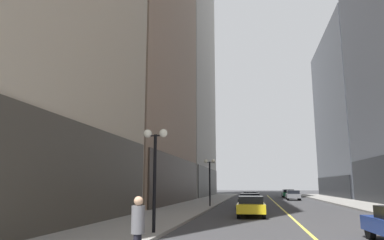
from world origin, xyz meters
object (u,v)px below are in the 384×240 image
at_px(car_white, 251,197).
at_px(car_yellow, 251,205).
at_px(street_lamp_left_near, 155,157).
at_px(pedestrian_in_grey_suit, 138,226).
at_px(car_black, 250,200).
at_px(car_green, 288,193).
at_px(street_lamp_left_far, 210,172).
at_px(car_grey, 293,195).

bearing_deg(car_white, car_yellow, -89.24).
height_order(car_yellow, street_lamp_left_near, street_lamp_left_near).
height_order(pedestrian_in_grey_suit, street_lamp_left_near, street_lamp_left_near).
distance_m(car_black, street_lamp_left_near, 18.65).
bearing_deg(car_black, car_green, 78.41).
bearing_deg(street_lamp_left_far, car_green, 71.19).
height_order(car_black, pedestrian_in_grey_suit, pedestrian_in_grey_suit).
bearing_deg(car_yellow, car_grey, 78.53).
height_order(car_green, street_lamp_left_near, street_lamp_left_near).
distance_m(car_yellow, pedestrian_in_grey_suit, 15.81).
distance_m(car_grey, car_green, 9.84).
distance_m(car_white, car_green, 19.63).
bearing_deg(car_grey, car_black, -106.98).
bearing_deg(car_green, car_white, -107.13).
bearing_deg(car_grey, car_yellow, -101.47).
xyz_separation_m(car_yellow, car_black, (-0.19, 8.23, 0.00)).
height_order(car_white, car_grey, same).
height_order(car_black, street_lamp_left_near, street_lamp_left_near).
xyz_separation_m(car_green, street_lamp_left_near, (-9.39, -46.10, 2.54)).
distance_m(car_green, street_lamp_left_near, 47.11).
relative_size(car_white, street_lamp_left_far, 0.99).
bearing_deg(street_lamp_left_far, car_black, -6.54).
bearing_deg(street_lamp_left_near, car_yellow, 68.75).
distance_m(car_green, pedestrian_in_grey_suit, 52.45).
bearing_deg(car_black, pedestrian_in_grey_suit, -95.81).
bearing_deg(car_grey, street_lamp_left_near, -104.23).
height_order(street_lamp_left_near, street_lamp_left_far, same).
bearing_deg(car_green, car_grey, -91.17).
height_order(car_green, street_lamp_left_far, street_lamp_left_far).
relative_size(car_yellow, street_lamp_left_near, 0.99).
xyz_separation_m(car_black, pedestrian_in_grey_suit, (-2.42, -23.82, 0.33)).
xyz_separation_m(car_grey, street_lamp_left_near, (-9.19, -36.26, 2.54)).
distance_m(car_white, car_grey, 10.53).
relative_size(car_yellow, car_grey, 1.06).
relative_size(street_lamp_left_near, street_lamp_left_far, 1.00).
distance_m(car_yellow, car_grey, 26.92).
relative_size(car_black, street_lamp_left_near, 0.97).
relative_size(car_yellow, street_lamp_left_far, 0.99).
bearing_deg(car_white, car_black, -89.73).
relative_size(car_yellow, car_white, 1.00).
xyz_separation_m(car_black, car_green, (5.74, 27.99, 0.00)).
distance_m(car_black, car_white, 9.22).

